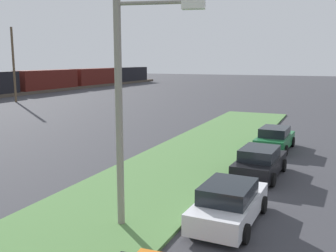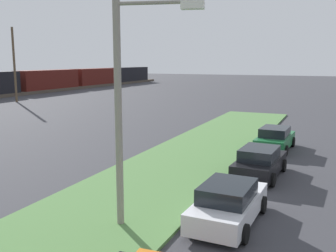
# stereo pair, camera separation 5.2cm
# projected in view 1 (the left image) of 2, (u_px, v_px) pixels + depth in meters

# --- Properties ---
(grass_median) EXTENTS (60.00, 6.00, 0.12)m
(grass_median) POSITION_uv_depth(u_px,v_px,m) (99.00, 218.00, 13.72)
(grass_median) COLOR #517F42
(grass_median) RESTS_ON ground
(parked_car_white) EXTENTS (4.35, 2.12, 1.47)m
(parked_car_white) POSITION_uv_depth(u_px,v_px,m) (229.00, 203.00, 13.34)
(parked_car_white) COLOR silver
(parked_car_white) RESTS_ON ground
(parked_car_black) EXTENTS (4.39, 2.19, 1.47)m
(parked_car_black) POSITION_uv_depth(u_px,v_px,m) (260.00, 162.00, 18.70)
(parked_car_black) COLOR black
(parked_car_black) RESTS_ON ground
(parked_car_green) EXTENTS (4.38, 2.18, 1.47)m
(parked_car_green) POSITION_uv_depth(u_px,v_px,m) (275.00, 139.00, 24.33)
(parked_car_green) COLOR #1E6B38
(parked_car_green) RESTS_ON ground
(streetlight) EXTENTS (0.93, 2.84, 7.50)m
(streetlight) POSITION_uv_depth(u_px,v_px,m) (129.00, 99.00, 12.36)
(streetlight) COLOR gray
(streetlight) RESTS_ON ground
(distant_utility_pole) EXTENTS (0.30, 0.30, 10.00)m
(distant_utility_pole) POSITION_uv_depth(u_px,v_px,m) (14.00, 65.00, 51.70)
(distant_utility_pole) COLOR brown
(distant_utility_pole) RESTS_ON ground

